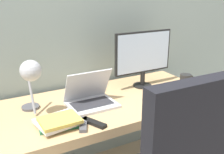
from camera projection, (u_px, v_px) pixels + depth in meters
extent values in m
cube|color=gray|center=(76.00, 10.00, 1.97)|extent=(8.00, 0.05, 2.60)
cube|color=tan|center=(103.00, 105.00, 1.82)|extent=(1.64, 0.72, 0.06)
cylinder|color=gray|center=(208.00, 141.00, 2.03)|extent=(0.05, 0.05, 0.65)
cylinder|color=gray|center=(159.00, 111.00, 2.53)|extent=(0.05, 0.05, 0.65)
cube|color=silver|center=(92.00, 105.00, 1.74)|extent=(0.31, 0.24, 0.02)
cube|color=#2D2D33|center=(92.00, 103.00, 1.73)|extent=(0.27, 0.15, 0.00)
cube|color=silver|center=(88.00, 85.00, 1.75)|extent=(0.31, 0.12, 0.22)
cube|color=black|center=(88.00, 85.00, 1.75)|extent=(0.28, 0.10, 0.19)
cylinder|color=black|center=(142.00, 85.00, 2.09)|extent=(0.15, 0.15, 0.01)
cylinder|color=black|center=(143.00, 78.00, 2.07)|extent=(0.04, 0.04, 0.12)
cube|color=black|center=(143.00, 52.00, 2.01)|extent=(0.49, 0.02, 0.32)
cube|color=silver|center=(144.00, 52.00, 2.00)|extent=(0.47, 0.00, 0.30)
cylinder|color=#4C4C51|center=(31.00, 107.00, 1.70)|extent=(0.11, 0.11, 0.02)
cylinder|color=#99999E|center=(31.00, 89.00, 1.60)|extent=(0.02, 0.14, 0.28)
sphere|color=#B2B2B7|center=(31.00, 71.00, 1.51)|extent=(0.13, 0.13, 0.13)
cube|color=black|center=(191.00, 153.00, 1.02)|extent=(0.43, 0.08, 0.60)
cube|color=#286B47|center=(60.00, 124.00, 1.49)|extent=(0.25, 0.18, 0.02)
cube|color=silver|center=(58.00, 121.00, 1.48)|extent=(0.26, 0.23, 0.02)
cube|color=gold|center=(60.00, 120.00, 1.45)|extent=(0.22, 0.18, 0.02)
cube|color=#4C4C51|center=(83.00, 124.00, 1.48)|extent=(0.10, 0.16, 0.02)
cube|color=black|center=(94.00, 123.00, 1.50)|extent=(0.10, 0.17, 0.02)
cylinder|color=black|center=(185.00, 79.00, 2.12)|extent=(0.09, 0.09, 0.08)
torus|color=black|center=(190.00, 78.00, 2.14)|extent=(0.06, 0.01, 0.06)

